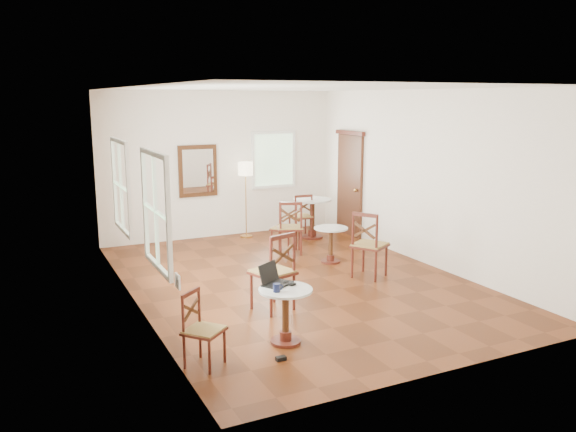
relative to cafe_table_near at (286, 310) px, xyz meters
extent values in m
plane|color=#5A270F|center=(1.19, 2.08, -0.42)|extent=(7.00, 7.00, 0.00)
cube|color=white|center=(1.19, 5.58, 1.08)|extent=(5.00, 0.02, 3.00)
cube|color=white|center=(1.19, -1.42, 1.08)|extent=(5.00, 0.02, 3.00)
cube|color=white|center=(-1.31, 2.08, 1.08)|extent=(0.02, 7.00, 3.00)
cube|color=white|center=(3.69, 2.08, 1.08)|extent=(0.02, 7.00, 3.00)
cube|color=white|center=(1.19, 2.08, 2.58)|extent=(5.00, 7.00, 0.02)
cube|color=#4E2916|center=(3.65, 4.48, 0.63)|extent=(0.06, 0.90, 2.10)
cube|color=#4F1D13|center=(3.63, 4.48, 1.73)|extent=(0.08, 1.02, 0.08)
sphere|color=#BF8C3F|center=(3.59, 4.16, 0.58)|extent=(0.07, 0.07, 0.07)
cube|color=#462512|center=(0.69, 5.54, 0.98)|extent=(0.80, 0.05, 1.05)
cube|color=white|center=(0.69, 5.51, 0.98)|extent=(0.64, 0.02, 0.88)
cube|color=white|center=(-1.28, -0.02, 0.53)|extent=(0.02, 0.16, 0.16)
torus|color=red|center=(-1.27, -0.02, 0.53)|extent=(0.02, 0.12, 0.12)
cube|color=white|center=(-1.28, 0.88, 1.13)|extent=(0.06, 1.22, 1.42)
cube|color=white|center=(-1.28, 3.08, 1.13)|extent=(0.06, 1.22, 1.42)
cube|color=white|center=(2.39, 5.55, 1.13)|extent=(1.02, 0.06, 1.22)
cylinder|color=#4F1D13|center=(0.00, 0.00, -0.40)|extent=(0.36, 0.36, 0.04)
cylinder|color=#4F1D13|center=(0.00, 0.00, -0.33)|extent=(0.15, 0.15, 0.11)
cylinder|color=#462512|center=(0.00, 0.00, -0.05)|extent=(0.08, 0.08, 0.55)
cylinder|color=#4F1D13|center=(0.00, 0.00, 0.20)|extent=(0.13, 0.13, 0.05)
cylinder|color=silver|center=(0.00, 0.00, 0.24)|extent=(0.64, 0.64, 0.03)
cylinder|color=#4F1D13|center=(2.22, 2.78, -0.40)|extent=(0.34, 0.34, 0.03)
cylinder|color=#4F1D13|center=(2.22, 2.78, -0.33)|extent=(0.14, 0.14, 0.10)
cylinder|color=#462512|center=(2.22, 2.78, -0.08)|extent=(0.08, 0.08, 0.51)
cylinder|color=#4F1D13|center=(2.22, 2.78, 0.16)|extent=(0.12, 0.12, 0.05)
cylinder|color=silver|center=(2.22, 2.78, 0.20)|extent=(0.60, 0.60, 0.03)
cylinder|color=#4F1D13|center=(2.80, 4.55, -0.39)|extent=(0.44, 0.44, 0.04)
cylinder|color=#4F1D13|center=(2.80, 4.55, -0.31)|extent=(0.18, 0.18, 0.13)
cylinder|color=#462512|center=(2.80, 4.55, 0.03)|extent=(0.10, 0.10, 0.66)
cylinder|color=#4F1D13|center=(2.80, 4.55, 0.34)|extent=(0.15, 0.15, 0.07)
cylinder|color=silver|center=(2.80, 4.55, 0.39)|extent=(0.77, 0.77, 0.03)
cylinder|color=#4F1D13|center=(0.47, 1.34, -0.16)|extent=(0.04, 0.04, 0.52)
cylinder|color=#4F1D13|center=(0.58, 0.95, -0.16)|extent=(0.04, 0.04, 0.52)
cylinder|color=#4F1D13|center=(0.07, 1.23, -0.16)|extent=(0.04, 0.04, 0.52)
cylinder|color=#4F1D13|center=(0.19, 0.83, -0.16)|extent=(0.04, 0.04, 0.52)
cube|color=#4F1D13|center=(0.33, 1.09, 0.11)|extent=(0.63, 0.63, 0.03)
cube|color=olive|center=(0.33, 1.09, 0.12)|extent=(0.60, 0.60, 0.05)
cylinder|color=#4F1D13|center=(0.58, 0.95, 0.39)|extent=(0.04, 0.04, 0.57)
cylinder|color=#4F1D13|center=(0.19, 0.83, 0.39)|extent=(0.04, 0.04, 0.57)
cube|color=#4F1D13|center=(0.38, 0.89, 0.65)|extent=(0.43, 0.16, 0.06)
cube|color=#462512|center=(0.38, 0.89, 0.40)|extent=(0.36, 0.13, 0.25)
cube|color=#462512|center=(0.38, 0.89, 0.40)|extent=(0.36, 0.13, 0.25)
cylinder|color=#4F1D13|center=(-1.07, -0.38, -0.22)|extent=(0.03, 0.03, 0.39)
cylinder|color=#4F1D13|center=(-1.27, -0.14, -0.22)|extent=(0.03, 0.03, 0.39)
cylinder|color=#4F1D13|center=(-0.83, -0.18, -0.22)|extent=(0.03, 0.03, 0.39)
cylinder|color=#4F1D13|center=(-1.03, 0.06, -0.22)|extent=(0.03, 0.03, 0.39)
cube|color=#4F1D13|center=(-1.05, -0.16, -0.02)|extent=(0.54, 0.54, 0.03)
cube|color=olive|center=(-1.05, -0.16, -0.01)|extent=(0.51, 0.51, 0.03)
cylinder|color=#4F1D13|center=(-1.27, -0.14, 0.19)|extent=(0.03, 0.03, 0.43)
cylinder|color=#4F1D13|center=(-1.03, 0.06, 0.19)|extent=(0.03, 0.03, 0.43)
cube|color=#4F1D13|center=(-1.15, -0.04, 0.39)|extent=(0.27, 0.24, 0.04)
cube|color=#462512|center=(-1.15, -0.04, 0.20)|extent=(0.23, 0.20, 0.19)
cube|color=#462512|center=(-1.15, -0.04, 0.20)|extent=(0.23, 0.20, 0.19)
cylinder|color=#4F1D13|center=(2.10, 3.76, -0.18)|extent=(0.04, 0.04, 0.47)
cylinder|color=#4F1D13|center=(1.96, 3.41, -0.18)|extent=(0.04, 0.04, 0.47)
cylinder|color=#4F1D13|center=(1.75, 3.90, -0.18)|extent=(0.04, 0.04, 0.47)
cylinder|color=#4F1D13|center=(1.61, 3.55, -0.18)|extent=(0.04, 0.04, 0.47)
cube|color=#4F1D13|center=(1.85, 3.66, 0.06)|extent=(0.60, 0.60, 0.03)
cube|color=olive|center=(1.85, 3.66, 0.08)|extent=(0.57, 0.57, 0.04)
cylinder|color=#4F1D13|center=(1.96, 3.41, 0.32)|extent=(0.04, 0.04, 0.52)
cylinder|color=#4F1D13|center=(1.61, 3.55, 0.32)|extent=(0.04, 0.04, 0.52)
cube|color=#4F1D13|center=(1.78, 3.48, 0.56)|extent=(0.38, 0.18, 0.05)
cube|color=#462512|center=(1.78, 3.48, 0.33)|extent=(0.33, 0.15, 0.23)
cube|color=#462512|center=(1.78, 3.48, 0.33)|extent=(0.33, 0.15, 0.23)
cylinder|color=#4F1D13|center=(2.64, 1.70, -0.16)|extent=(0.04, 0.04, 0.51)
cylinder|color=#4F1D13|center=(2.29, 1.48, -0.16)|extent=(0.04, 0.04, 0.51)
cylinder|color=#4F1D13|center=(2.43, 2.05, -0.16)|extent=(0.04, 0.04, 0.51)
cylinder|color=#4F1D13|center=(2.08, 1.84, -0.16)|extent=(0.04, 0.04, 0.51)
cube|color=#4F1D13|center=(2.36, 1.77, 0.10)|extent=(0.69, 0.69, 0.03)
cube|color=olive|center=(2.36, 1.77, 0.12)|extent=(0.66, 0.66, 0.05)
cylinder|color=#4F1D13|center=(2.29, 1.48, 0.38)|extent=(0.04, 0.04, 0.57)
cylinder|color=#4F1D13|center=(2.08, 1.84, 0.38)|extent=(0.04, 0.04, 0.57)
cube|color=#4F1D13|center=(2.18, 1.66, 0.64)|extent=(0.26, 0.39, 0.06)
cube|color=#462512|center=(2.18, 1.66, 0.39)|extent=(0.22, 0.33, 0.25)
cube|color=#462512|center=(2.18, 1.66, 0.39)|extent=(0.22, 0.33, 0.25)
cylinder|color=#4F1D13|center=(2.77, 4.79, -0.20)|extent=(0.04, 0.04, 0.44)
cylinder|color=#4F1D13|center=(2.73, 4.44, -0.20)|extent=(0.04, 0.04, 0.44)
cylinder|color=#4F1D13|center=(2.42, 4.83, -0.20)|extent=(0.04, 0.04, 0.44)
cylinder|color=#4F1D13|center=(2.38, 4.48, -0.20)|extent=(0.04, 0.04, 0.44)
cube|color=#4F1D13|center=(2.58, 4.64, 0.03)|extent=(0.48, 0.48, 0.03)
cube|color=olive|center=(2.58, 4.64, 0.04)|extent=(0.46, 0.46, 0.04)
cylinder|color=#4F1D13|center=(2.73, 4.44, 0.27)|extent=(0.04, 0.04, 0.49)
cylinder|color=#4F1D13|center=(2.38, 4.48, 0.27)|extent=(0.04, 0.04, 0.49)
cube|color=#4F1D13|center=(2.56, 4.46, 0.49)|extent=(0.37, 0.08, 0.05)
cube|color=#462512|center=(2.56, 4.46, 0.28)|extent=(0.32, 0.06, 0.22)
cube|color=#462512|center=(2.56, 4.46, 0.28)|extent=(0.32, 0.06, 0.22)
cylinder|color=#4F1D13|center=(1.56, 3.85, -0.20)|extent=(0.03, 0.03, 0.43)
cylinder|color=#4F1D13|center=(1.83, 4.06, -0.20)|extent=(0.03, 0.03, 0.43)
cylinder|color=#4F1D13|center=(1.78, 3.57, -0.20)|extent=(0.03, 0.03, 0.43)
cylinder|color=#4F1D13|center=(2.05, 3.79, -0.20)|extent=(0.03, 0.03, 0.43)
cube|color=#4F1D13|center=(1.81, 3.82, 0.02)|extent=(0.59, 0.59, 0.03)
cube|color=olive|center=(1.81, 3.82, 0.04)|extent=(0.57, 0.57, 0.04)
cylinder|color=#4F1D13|center=(1.83, 4.06, 0.26)|extent=(0.03, 0.03, 0.48)
cylinder|color=#4F1D13|center=(2.05, 3.79, 0.26)|extent=(0.03, 0.03, 0.48)
cube|color=#4F1D13|center=(1.94, 3.93, 0.48)|extent=(0.25, 0.31, 0.05)
cube|color=#462512|center=(1.94, 3.93, 0.27)|extent=(0.21, 0.26, 0.21)
cube|color=#462512|center=(1.94, 3.93, 0.27)|extent=(0.21, 0.26, 0.21)
cylinder|color=#BF8C3F|center=(1.61, 5.23, -0.40)|extent=(0.25, 0.25, 0.03)
cylinder|color=#BF8C3F|center=(1.61, 5.23, 0.30)|extent=(0.02, 0.02, 1.43)
cylinder|color=beige|center=(1.61, 5.23, 1.01)|extent=(0.30, 0.30, 0.27)
cube|color=black|center=(-0.02, 0.18, 0.27)|extent=(0.43, 0.40, 0.02)
cube|color=black|center=(-0.02, 0.18, 0.28)|extent=(0.32, 0.27, 0.00)
cube|color=black|center=(-0.09, 0.28, 0.39)|extent=(0.33, 0.25, 0.24)
cube|color=silver|center=(-0.09, 0.28, 0.39)|extent=(0.29, 0.21, 0.19)
ellipsoid|color=black|center=(0.13, 0.07, 0.27)|extent=(0.11, 0.08, 0.04)
cylinder|color=#101637|center=(-0.14, -0.06, 0.31)|extent=(0.08, 0.08, 0.10)
torus|color=#101637|center=(-0.09, -0.06, 0.31)|extent=(0.07, 0.01, 0.07)
cylinder|color=white|center=(0.00, 0.07, 0.30)|extent=(0.05, 0.05, 0.09)
cube|color=black|center=(-0.25, -0.41, -0.39)|extent=(0.11, 0.07, 0.05)
camera|label=1|loc=(-2.83, -5.88, 2.45)|focal=36.54mm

